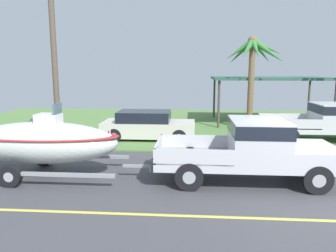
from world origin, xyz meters
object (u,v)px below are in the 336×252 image
at_px(parked_pickup_background, 333,120).
at_px(utility_pole, 53,40).
at_px(palm_tree_near_left, 254,57).
at_px(pickup_truck_towing, 256,147).
at_px(boat_on_trailer, 42,142).
at_px(carport_awning, 269,79).
at_px(parked_sedan_near, 148,126).

bearing_deg(parked_pickup_background, utility_pole, -172.04).
distance_m(palm_tree_near_left, utility_pole, 10.21).
bearing_deg(parked_pickup_background, pickup_truck_towing, -128.37).
bearing_deg(boat_on_trailer, parked_pickup_background, 27.27).
bearing_deg(carport_awning, boat_on_trailer, -130.62).
bearing_deg(parked_pickup_background, parked_sedan_near, -179.23).
distance_m(pickup_truck_towing, boat_on_trailer, 6.62).
distance_m(pickup_truck_towing, utility_pole, 9.46).
bearing_deg(boat_on_trailer, utility_pole, 106.32).
height_order(parked_pickup_background, palm_tree_near_left, palm_tree_near_left).
relative_size(palm_tree_near_left, utility_pole, 0.58).
bearing_deg(parked_pickup_background, boat_on_trailer, -152.73).
bearing_deg(boat_on_trailer, palm_tree_near_left, 47.06).
xyz_separation_m(boat_on_trailer, parked_sedan_near, (2.56, 5.65, -0.42)).
xyz_separation_m(parked_pickup_background, utility_pole, (-12.36, -1.73, 3.54)).
bearing_deg(parked_sedan_near, pickup_truck_towing, -54.31).
bearing_deg(parked_sedan_near, utility_pole, -156.70).
bearing_deg(boat_on_trailer, carport_awning, 49.38).
xyz_separation_m(pickup_truck_towing, palm_tree_near_left, (1.34, 8.55, 2.96)).
distance_m(pickup_truck_towing, palm_tree_near_left, 9.15).
distance_m(parked_sedan_near, utility_pole, 5.63).
height_order(boat_on_trailer, carport_awning, carport_awning).
xyz_separation_m(carport_awning, utility_pole, (-10.54, -6.88, 1.81)).
relative_size(parked_sedan_near, utility_pole, 0.50).
bearing_deg(pickup_truck_towing, boat_on_trailer, 180.00).
height_order(parked_sedan_near, carport_awning, carport_awning).
xyz_separation_m(carport_awning, palm_tree_near_left, (-1.40, -2.36, 1.26)).
height_order(parked_pickup_background, carport_awning, carport_awning).
xyz_separation_m(parked_pickup_background, palm_tree_near_left, (-3.22, 2.79, 2.99)).
distance_m(carport_awning, palm_tree_near_left, 3.02).
height_order(pickup_truck_towing, utility_pole, utility_pole).
bearing_deg(parked_sedan_near, boat_on_trailer, -114.42).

